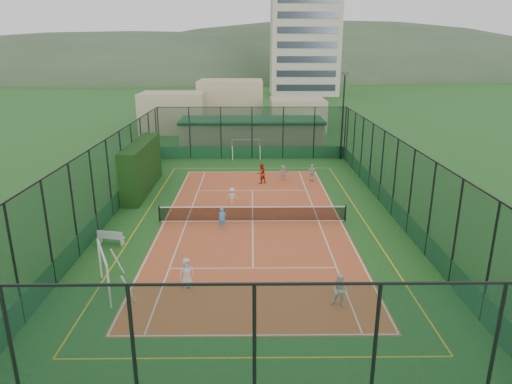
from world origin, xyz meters
TOP-DOWN VIEW (x-y plane):
  - ground at (0.00, 0.00)m, footprint 300.00×300.00m
  - court_slab at (0.00, 0.00)m, footprint 11.17×23.97m
  - tennis_net at (0.00, 0.00)m, footprint 11.67×0.12m
  - perimeter_fence at (0.00, 0.00)m, footprint 18.12×34.12m
  - floodlight_ne at (8.60, 16.60)m, footprint 0.60×0.26m
  - clubhouse at (0.00, 22.00)m, footprint 15.20×7.20m
  - apartment_tower at (12.00, 82.00)m, footprint 15.00×12.00m
  - distant_hills at (0.00, 150.00)m, footprint 200.00×60.00m
  - hedge_left at (-8.30, 6.63)m, footprint 1.26×8.41m
  - white_bench at (-7.80, -3.41)m, footprint 1.56×0.72m
  - futsal_goal_near at (-6.52, -8.61)m, footprint 3.10×2.05m
  - futsal_goal_far at (-0.62, 17.35)m, footprint 2.83×1.03m
  - child_near_left at (-2.98, -8.19)m, footprint 0.79×0.65m
  - child_near_mid at (-1.80, -1.20)m, footprint 0.53×0.40m
  - child_near_right at (3.61, -9.88)m, footprint 0.86×0.78m
  - child_far_left at (-1.40, 3.16)m, footprint 0.80×0.48m
  - child_far_right at (4.85, 8.97)m, footprint 0.87×0.48m
  - child_far_back at (2.51, 9.25)m, footprint 1.21×0.72m
  - coach at (0.72, 8.39)m, footprint 0.98×0.93m
  - tennis_balls at (0.32, 1.38)m, footprint 5.26×1.25m

SIDE VIEW (x-z plane):
  - ground at x=0.00m, z-range 0.00..0.00m
  - distant_hills at x=0.00m, z-range -12.00..12.00m
  - court_slab at x=0.00m, z-range 0.00..0.01m
  - tennis_balls at x=0.32m, z-range 0.01..0.08m
  - white_bench at x=-7.80m, z-range 0.00..0.85m
  - tennis_net at x=0.00m, z-range 0.00..1.06m
  - child_far_left at x=-1.40m, z-range 0.01..1.21m
  - child_far_back at x=2.51m, z-range 0.01..1.25m
  - child_near_mid at x=-1.80m, z-range 0.01..1.30m
  - child_near_left at x=-2.98m, z-range 0.01..1.41m
  - child_far_right at x=4.85m, z-range 0.01..1.42m
  - child_near_right at x=3.61m, z-range 0.01..1.45m
  - coach at x=0.72m, z-range 0.01..1.61m
  - futsal_goal_far at x=-0.62m, z-range 0.00..1.79m
  - futsal_goal_near at x=-6.52m, z-range 0.00..1.94m
  - clubhouse at x=0.00m, z-range 0.00..3.15m
  - hedge_left at x=-8.30m, z-range 0.00..3.68m
  - perimeter_fence at x=0.00m, z-range 0.00..5.00m
  - floodlight_ne at x=8.60m, z-range 0.00..8.25m
  - apartment_tower at x=12.00m, z-range 0.00..30.00m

